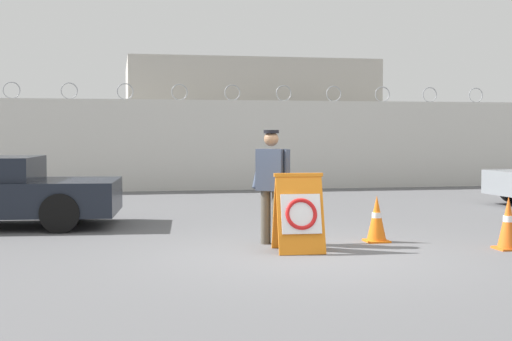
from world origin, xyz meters
The scene contains 7 objects.
ground_plane centered at (0.00, 0.00, 0.00)m, with size 90.00×90.00×0.00m, color #5B5B5E.
perimeter_wall centered at (0.00, 11.15, 1.31)m, with size 36.00×0.30×3.06m.
building_block centered at (1.80, 15.42, 2.00)m, with size 8.00×6.26×4.01m.
barricade_sign centered at (-0.04, 0.25, 0.55)m, with size 0.69×0.69×1.11m.
security_guard centered at (-0.27, 0.99, 0.94)m, with size 0.53×0.61×1.71m.
traffic_cone_near centered at (1.35, 0.91, 0.35)m, with size 0.35×0.35×0.71m.
traffic_cone_mid centered at (2.95, -0.12, 0.38)m, with size 0.34×0.34×0.76m.
Camera 1 is at (-2.50, -9.33, 1.67)m, focal length 50.00 mm.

